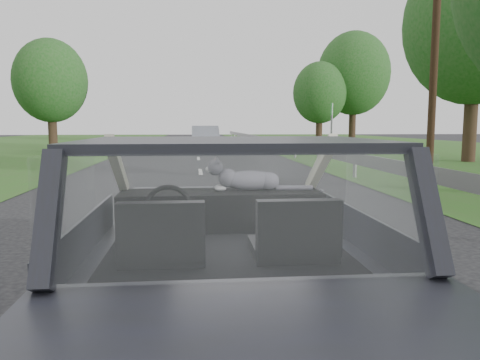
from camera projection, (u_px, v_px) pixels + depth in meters
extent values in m
plane|color=#3E3E3F|center=(227.00, 348.00, 3.21)|extent=(140.00, 140.00, 0.00)
cube|color=#222327|center=(226.00, 245.00, 3.12)|extent=(1.80, 4.00, 1.45)
cube|color=black|center=(221.00, 210.00, 3.73)|extent=(1.58, 0.45, 0.30)
cube|color=black|center=(162.00, 234.00, 2.78)|extent=(0.50, 0.72, 0.42)
cube|color=black|center=(295.00, 231.00, 2.86)|extent=(0.50, 0.72, 0.42)
torus|color=black|center=(168.00, 209.00, 3.39)|extent=(0.36, 0.36, 0.04)
ellipsoid|color=slate|center=(250.00, 179.00, 3.76)|extent=(0.62, 0.20, 0.28)
cube|color=gray|center=(351.00, 158.00, 13.44)|extent=(0.05, 90.00, 0.32)
imported|color=silver|center=(205.00, 138.00, 27.11)|extent=(1.77, 4.46, 1.46)
cube|color=#1F6F27|center=(332.00, 128.00, 25.81)|extent=(0.50, 1.04, 2.70)
cylinder|color=#392215|center=(434.00, 58.00, 14.23)|extent=(0.28, 0.28, 7.11)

